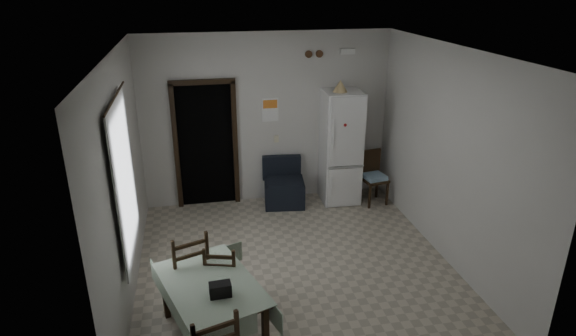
{
  "coord_description": "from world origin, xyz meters",
  "views": [
    {
      "loc": [
        -1.23,
        -5.51,
        3.69
      ],
      "look_at": [
        0.0,
        0.5,
        1.25
      ],
      "focal_mm": 30.0,
      "sensor_mm": 36.0,
      "label": 1
    }
  ],
  "objects_px": {
    "corner_chair": "(374,178)",
    "dining_chair_far_right": "(224,276)",
    "dining_table": "(212,310)",
    "dining_chair_far_left": "(187,268)",
    "fridge": "(341,147)",
    "navy_seat": "(284,183)"
  },
  "relations": [
    {
      "from": "dining_table",
      "to": "dining_chair_far_left",
      "type": "relative_size",
      "value": 1.28
    },
    {
      "from": "corner_chair",
      "to": "dining_chair_far_left",
      "type": "relative_size",
      "value": 0.88
    },
    {
      "from": "navy_seat",
      "to": "corner_chair",
      "type": "bearing_deg",
      "value": -2.11
    },
    {
      "from": "fridge",
      "to": "dining_table",
      "type": "height_order",
      "value": "fridge"
    },
    {
      "from": "corner_chair",
      "to": "dining_chair_far_right",
      "type": "height_order",
      "value": "corner_chair"
    },
    {
      "from": "fridge",
      "to": "dining_table",
      "type": "xyz_separation_m",
      "value": [
        -2.39,
        -3.11,
        -0.63
      ]
    },
    {
      "from": "fridge",
      "to": "dining_chair_far_left",
      "type": "xyz_separation_m",
      "value": [
        -2.64,
        -2.52,
        -0.45
      ]
    },
    {
      "from": "dining_chair_far_left",
      "to": "dining_chair_far_right",
      "type": "height_order",
      "value": "dining_chair_far_left"
    },
    {
      "from": "dining_chair_far_right",
      "to": "dining_chair_far_left",
      "type": "bearing_deg",
      "value": -0.18
    },
    {
      "from": "fridge",
      "to": "dining_table",
      "type": "relative_size",
      "value": 1.46
    },
    {
      "from": "navy_seat",
      "to": "corner_chair",
      "type": "distance_m",
      "value": 1.56
    },
    {
      "from": "dining_table",
      "to": "dining_chair_far_right",
      "type": "bearing_deg",
      "value": 52.56
    },
    {
      "from": "dining_table",
      "to": "dining_chair_far_left",
      "type": "height_order",
      "value": "dining_chair_far_left"
    },
    {
      "from": "dining_table",
      "to": "dining_chair_far_left",
      "type": "xyz_separation_m",
      "value": [
        -0.25,
        0.6,
        0.18
      ]
    },
    {
      "from": "dining_chair_far_left",
      "to": "dining_chair_far_right",
      "type": "relative_size",
      "value": 1.17
    },
    {
      "from": "fridge",
      "to": "corner_chair",
      "type": "distance_m",
      "value": 0.79
    },
    {
      "from": "navy_seat",
      "to": "dining_chair_far_left",
      "type": "xyz_separation_m",
      "value": [
        -1.66,
        -2.52,
        0.12
      ]
    },
    {
      "from": "dining_chair_far_left",
      "to": "corner_chair",
      "type": "bearing_deg",
      "value": -164.35
    },
    {
      "from": "fridge",
      "to": "navy_seat",
      "type": "relative_size",
      "value": 2.41
    },
    {
      "from": "corner_chair",
      "to": "fridge",
      "type": "bearing_deg",
      "value": 145.23
    },
    {
      "from": "navy_seat",
      "to": "dining_chair_far_right",
      "type": "height_order",
      "value": "dining_chair_far_right"
    },
    {
      "from": "dining_chair_far_right",
      "to": "navy_seat",
      "type": "bearing_deg",
      "value": -98.7
    }
  ]
}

